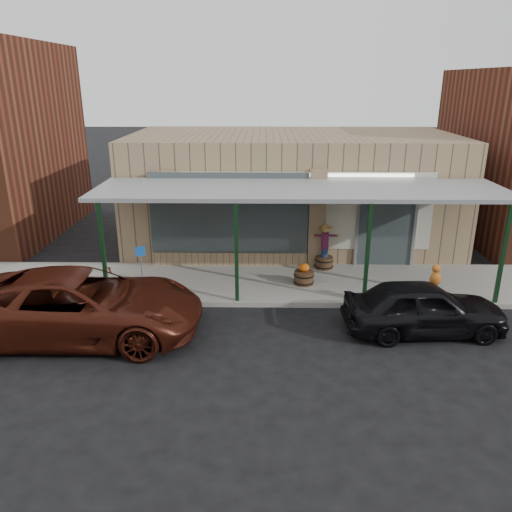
{
  "coord_description": "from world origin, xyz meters",
  "views": [
    {
      "loc": [
        -1.05,
        -10.82,
        6.08
      ],
      "look_at": [
        -1.27,
        2.6,
        1.34
      ],
      "focal_mm": 35.0,
      "sensor_mm": 36.0,
      "label": 1
    }
  ],
  "objects_px": {
    "barrel_pumpkin": "(304,276)",
    "parked_sedan": "(424,308)",
    "handicap_sign": "(141,262)",
    "car_maroon": "(80,305)",
    "barrel_scarecrow": "(324,253)"
  },
  "relations": [
    {
      "from": "handicap_sign",
      "to": "parked_sedan",
      "type": "xyz_separation_m",
      "value": [
        7.63,
        -2.2,
        -0.35
      ]
    },
    {
      "from": "barrel_pumpkin",
      "to": "handicap_sign",
      "type": "bearing_deg",
      "value": -172.92
    },
    {
      "from": "barrel_scarecrow",
      "to": "barrel_pumpkin",
      "type": "xyz_separation_m",
      "value": [
        -0.77,
        -1.38,
        -0.26
      ]
    },
    {
      "from": "barrel_pumpkin",
      "to": "car_maroon",
      "type": "relative_size",
      "value": 0.13
    },
    {
      "from": "barrel_scarecrow",
      "to": "parked_sedan",
      "type": "distance_m",
      "value": 4.64
    },
    {
      "from": "barrel_pumpkin",
      "to": "parked_sedan",
      "type": "xyz_separation_m",
      "value": [
        2.8,
        -2.8,
        0.28
      ]
    },
    {
      "from": "handicap_sign",
      "to": "parked_sedan",
      "type": "bearing_deg",
      "value": -36.36
    },
    {
      "from": "handicap_sign",
      "to": "car_maroon",
      "type": "distance_m",
      "value": 2.69
    },
    {
      "from": "handicap_sign",
      "to": "parked_sedan",
      "type": "distance_m",
      "value": 7.95
    },
    {
      "from": "parked_sedan",
      "to": "barrel_scarecrow",
      "type": "bearing_deg",
      "value": 22.57
    },
    {
      "from": "barrel_pumpkin",
      "to": "parked_sedan",
      "type": "height_order",
      "value": "parked_sedan"
    },
    {
      "from": "barrel_scarecrow",
      "to": "car_maroon",
      "type": "bearing_deg",
      "value": -165.51
    },
    {
      "from": "barrel_scarecrow",
      "to": "car_maroon",
      "type": "height_order",
      "value": "barrel_scarecrow"
    },
    {
      "from": "car_maroon",
      "to": "barrel_scarecrow",
      "type": "bearing_deg",
      "value": -56.04
    },
    {
      "from": "barrel_pumpkin",
      "to": "handicap_sign",
      "type": "relative_size",
      "value": 0.57
    }
  ]
}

